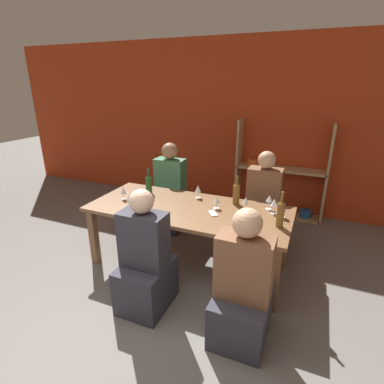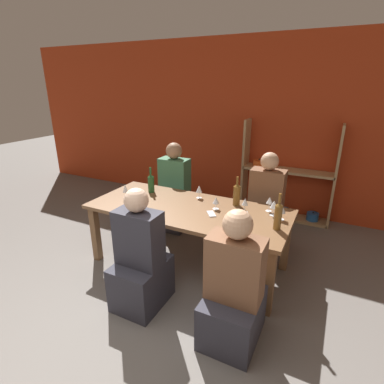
{
  "view_description": "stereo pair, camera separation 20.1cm",
  "coord_description": "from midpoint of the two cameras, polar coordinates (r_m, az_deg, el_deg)",
  "views": [
    {
      "loc": [
        1.32,
        -1.01,
        2.03
      ],
      "look_at": [
        0.09,
        1.88,
        0.87
      ],
      "focal_mm": 28.0,
      "sensor_mm": 36.0,
      "label": 1
    },
    {
      "loc": [
        1.5,
        -0.93,
        2.03
      ],
      "look_at": [
        0.09,
        1.88,
        0.87
      ],
      "focal_mm": 28.0,
      "sensor_mm": 36.0,
      "label": 2
    }
  ],
  "objects": [
    {
      "name": "wine_glass_red_b",
      "position": [
        3.22,
        17.08,
        -2.39
      ],
      "size": [
        0.08,
        0.08,
        0.16
      ],
      "color": "white",
      "rests_on": "dining_table"
    },
    {
      "name": "wine_glass_empty_b",
      "position": [
        2.96,
        11.14,
        -4.05
      ],
      "size": [
        0.07,
        0.07,
        0.15
      ],
      "color": "white",
      "rests_on": "dining_table"
    },
    {
      "name": "wine_glass_red_c",
      "position": [
        3.22,
        11.84,
        -1.95
      ],
      "size": [
        0.07,
        0.07,
        0.16
      ],
      "color": "white",
      "rests_on": "dining_table"
    },
    {
      "name": "wall_back_red",
      "position": [
        5.05,
        10.37,
        12.16
      ],
      "size": [
        8.8,
        0.06,
        2.7
      ],
      "color": "#B23819",
      "rests_on": "ground_plane"
    },
    {
      "name": "dining_table",
      "position": [
        3.35,
        0.96,
        -4.27
      ],
      "size": [
        2.22,
        0.96,
        0.72
      ],
      "color": "brown",
      "rests_on": "ground_plane"
    },
    {
      "name": "wine_bottle_green",
      "position": [
        2.93,
        17.98,
        -4.27
      ],
      "size": [
        0.07,
        0.07,
        0.36
      ],
      "color": "brown",
      "rests_on": "dining_table"
    },
    {
      "name": "wine_glass_white_d",
      "position": [
        3.35,
        -10.17,
        -1.06
      ],
      "size": [
        0.06,
        0.06,
        0.16
      ],
      "color": "white",
      "rests_on": "dining_table"
    },
    {
      "name": "cell_phone",
      "position": [
        3.16,
        5.52,
        -4.18
      ],
      "size": [
        0.15,
        0.16,
        0.01
      ],
      "color": "silver",
      "rests_on": "dining_table"
    },
    {
      "name": "wine_glass_white_c",
      "position": [
        3.63,
        -11.06,
        0.6
      ],
      "size": [
        0.06,
        0.06,
        0.17
      ],
      "color": "white",
      "rests_on": "dining_table"
    },
    {
      "name": "person_far_b",
      "position": [
        3.91,
        15.15,
        -4.16
      ],
      "size": [
        0.41,
        0.51,
        1.26
      ],
      "rotation": [
        0.0,
        0.0,
        3.14
      ],
      "color": "#2D2D38",
      "rests_on": "ground_plane"
    },
    {
      "name": "wine_bottle_amber",
      "position": [
        3.39,
        10.21,
        -0.38
      ],
      "size": [
        0.08,
        0.08,
        0.33
      ],
      "color": "brown",
      "rests_on": "dining_table"
    },
    {
      "name": "wine_glass_white_b",
      "position": [
        3.15,
        18.48,
        -3.15
      ],
      "size": [
        0.08,
        0.08,
        0.16
      ],
      "color": "white",
      "rests_on": "dining_table"
    },
    {
      "name": "shelf_unit",
      "position": [
        4.88,
        18.2,
        0.98
      ],
      "size": [
        1.37,
        0.3,
        1.5
      ],
      "color": "tan",
      "rests_on": "ground_plane"
    },
    {
      "name": "wine_bottle_dark",
      "position": [
        3.76,
        -6.3,
        1.75
      ],
      "size": [
        0.08,
        0.08,
        0.32
      ],
      "color": "#1E4C23",
      "rests_on": "dining_table"
    },
    {
      "name": "wine_glass_white_a",
      "position": [
        3.31,
        16.25,
        -1.65
      ],
      "size": [
        0.07,
        0.07,
        0.16
      ],
      "color": "white",
      "rests_on": "dining_table"
    },
    {
      "name": "wine_glass_empty_a",
      "position": [
        3.26,
        6.35,
        -1.67
      ],
      "size": [
        0.07,
        0.07,
        0.14
      ],
      "color": "white",
      "rests_on": "dining_table"
    },
    {
      "name": "person_far_a",
      "position": [
        4.34,
        -1.95,
        -0.98
      ],
      "size": [
        0.42,
        0.52,
        1.26
      ],
      "rotation": [
        0.0,
        0.0,
        3.14
      ],
      "color": "#2D2D38",
      "rests_on": "ground_plane"
    },
    {
      "name": "person_near_a",
      "position": [
        2.9,
        -7.68,
        -13.53
      ],
      "size": [
        0.42,
        0.53,
        1.18
      ],
      "color": "#2D2D38",
      "rests_on": "ground_plane"
    },
    {
      "name": "person_near_b",
      "position": [
        2.57,
        10.26,
        -18.83
      ],
      "size": [
        0.44,
        0.54,
        1.17
      ],
      "color": "#2D2D38",
      "rests_on": "ground_plane"
    },
    {
      "name": "wine_glass_red_d",
      "position": [
        3.39,
        -8.89,
        -0.84
      ],
      "size": [
        0.07,
        0.07,
        0.15
      ],
      "color": "white",
      "rests_on": "dining_table"
    },
    {
      "name": "wine_glass_red_a",
      "position": [
        3.55,
        2.99,
        0.5
      ],
      "size": [
        0.07,
        0.07,
        0.16
      ],
      "color": "white",
      "rests_on": "dining_table"
    }
  ]
}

